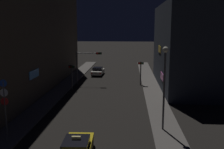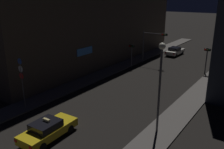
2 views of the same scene
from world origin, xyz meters
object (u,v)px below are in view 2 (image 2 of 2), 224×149
Objects in this scene: traffic_light_left_kerb at (132,51)px; sign_pole_left at (22,79)px; far_car at (175,51)px; street_lamp_near_block at (160,74)px; taxi at (48,129)px; traffic_light_overhead at (152,41)px; traffic_light_right_kerb at (207,55)px.

sign_pole_left is (-1.00, -17.19, 0.49)m from traffic_light_left_kerb.
sign_pole_left reaches higher than far_car.
far_car is at bearing 78.55° from traffic_light_left_kerb.
traffic_light_left_kerb is 17.69m from street_lamp_near_block.
taxi is at bearing -85.62° from far_car.
traffic_light_overhead is 3.87m from traffic_light_left_kerb.
traffic_light_overhead is 1.44× the size of traffic_light_left_kerb.
traffic_light_left_kerb is (-1.48, -3.41, -1.11)m from traffic_light_overhead.
traffic_light_right_kerb is (8.02, -0.18, -1.04)m from traffic_light_overhead.
street_lamp_near_block is (11.65, 3.24, 1.71)m from sign_pole_left.
sign_pole_left is at bearing -96.85° from traffic_light_overhead.
taxi is 1.29× the size of traffic_light_right_kerb.
street_lamp_near_block is at bearing -52.65° from traffic_light_left_kerb.
far_car is (-2.31, 30.22, -0.00)m from taxi.
sign_pole_left is (-5.54, 2.03, 2.22)m from taxi.
taxi is at bearing -102.44° from traffic_light_right_kerb.
taxi is at bearing -20.08° from sign_pole_left.
traffic_light_right_kerb is (4.95, 22.45, 1.80)m from taxi.
sign_pole_left is at bearing -164.45° from street_lamp_near_block.
sign_pole_left reaches higher than traffic_light_left_kerb.
far_car is at bearing 84.35° from traffic_light_overhead.
street_lamp_near_block reaches higher than traffic_light_overhead.
traffic_light_right_kerb is at bearing 93.85° from street_lamp_near_block.
traffic_light_right_kerb is at bearing 77.56° from taxi.
traffic_light_overhead is 20.76m from sign_pole_left.
taxi is 0.92× the size of traffic_light_overhead.
sign_pole_left reaches higher than traffic_light_right_kerb.
traffic_light_right_kerb reaches higher than far_car.
traffic_light_right_kerb is 0.52× the size of street_lamp_near_block.
traffic_light_right_kerb is at bearing 62.81° from sign_pole_left.
sign_pole_left is at bearing -117.19° from traffic_light_right_kerb.
sign_pole_left is at bearing -96.53° from far_car.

